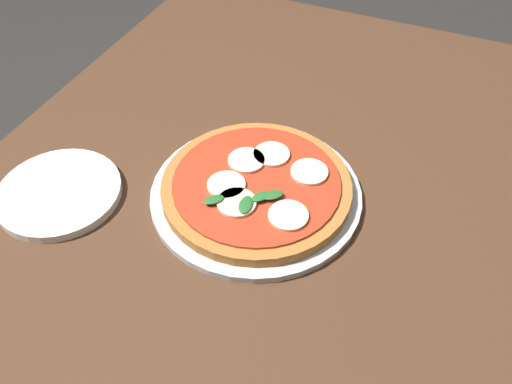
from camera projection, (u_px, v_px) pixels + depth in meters
name	position (u px, v px, depth m)	size (l,w,h in m)	color
dining_table	(245.00, 267.00, 0.87)	(1.42, 0.95, 0.77)	#4C301E
serving_tray	(256.00, 194.00, 0.84)	(0.33, 0.33, 0.01)	silver
pizza	(257.00, 186.00, 0.82)	(0.30, 0.30, 0.03)	#B27033
plate_white	(59.00, 193.00, 0.84)	(0.19, 0.19, 0.01)	white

